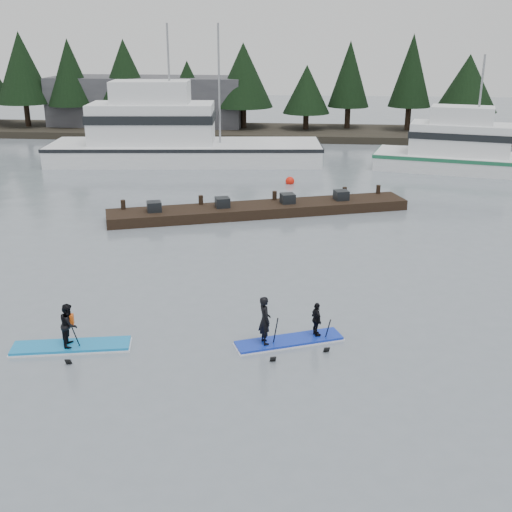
# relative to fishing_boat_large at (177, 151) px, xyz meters

# --- Properties ---
(ground) EXTENTS (160.00, 160.00, 0.00)m
(ground) POSITION_rel_fishing_boat_large_xyz_m (8.03, -29.03, -0.83)
(ground) COLOR slate
(ground) RESTS_ON ground
(far_shore) EXTENTS (70.00, 8.00, 0.60)m
(far_shore) POSITION_rel_fishing_boat_large_xyz_m (8.03, 12.97, -0.53)
(far_shore) COLOR #2D281E
(far_shore) RESTS_ON ground
(treeline) EXTENTS (60.00, 4.00, 8.00)m
(treeline) POSITION_rel_fishing_boat_large_xyz_m (8.03, 12.97, -0.83)
(treeline) COLOR black
(treeline) RESTS_ON ground
(waterfront_building) EXTENTS (18.00, 6.00, 5.00)m
(waterfront_building) POSITION_rel_fishing_boat_large_xyz_m (-5.97, 14.97, 1.67)
(waterfront_building) COLOR #4C4C51
(waterfront_building) RESTS_ON ground
(fishing_boat_large) EXTENTS (19.89, 7.32, 10.77)m
(fishing_boat_large) POSITION_rel_fishing_boat_large_xyz_m (0.00, 0.00, 0.00)
(fishing_boat_large) COLOR white
(fishing_boat_large) RESTS_ON ground
(fishing_boat_medium) EXTENTS (15.00, 7.30, 8.60)m
(fishing_boat_medium) POSITION_rel_fishing_boat_large_xyz_m (21.06, -1.24, -0.22)
(fishing_boat_medium) COLOR white
(fishing_boat_medium) RESTS_ON ground
(floating_dock) EXTENTS (15.62, 7.19, 0.53)m
(floating_dock) POSITION_rel_fishing_boat_large_xyz_m (7.30, -13.40, -0.57)
(floating_dock) COLOR black
(floating_dock) RESTS_ON ground
(buoy_b) EXTENTS (0.56, 0.56, 0.56)m
(buoy_b) POSITION_rel_fishing_boat_large_xyz_m (8.52, -6.12, -0.83)
(buoy_b) COLOR red
(buoy_b) RESTS_ON ground
(buoy_c) EXTENTS (0.64, 0.64, 0.64)m
(buoy_c) POSITION_rel_fishing_boat_large_xyz_m (22.89, -2.15, -0.83)
(buoy_c) COLOR red
(buoy_c) RESTS_ON ground
(buoy_a) EXTENTS (0.64, 0.64, 0.64)m
(buoy_a) POSITION_rel_fishing_boat_large_xyz_m (-7.13, -2.80, -0.83)
(buoy_a) COLOR red
(buoy_a) RESTS_ON ground
(paddleboard_solo) EXTENTS (3.63, 1.55, 1.89)m
(paddleboard_solo) POSITION_rel_fishing_boat_large_xyz_m (2.93, -28.90, -0.37)
(paddleboard_solo) COLOR #147DC2
(paddleboard_solo) RESTS_ON ground
(paddleboard_duo) EXTENTS (3.40, 2.03, 2.17)m
(paddleboard_duo) POSITION_rel_fishing_boat_large_xyz_m (9.45, -27.92, -0.32)
(paddleboard_duo) COLOR #132FB6
(paddleboard_duo) RESTS_ON ground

